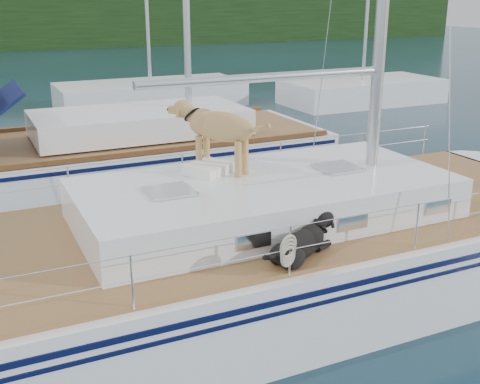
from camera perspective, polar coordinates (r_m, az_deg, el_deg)
ground at (r=8.76m, az=-2.45°, el=-10.80°), size 120.00×120.00×0.00m
main_sailboat at (r=8.49m, az=-1.92°, el=-6.66°), size 12.00×3.82×14.01m
neighbor_sailboat at (r=14.07m, az=-13.53°, el=2.81°), size 11.00×3.50×13.30m
bg_boat_center at (r=24.39m, az=-8.46°, el=9.12°), size 7.20×3.00×11.65m
bg_boat_east at (r=25.30m, az=11.49°, el=9.30°), size 6.40×3.00×11.65m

